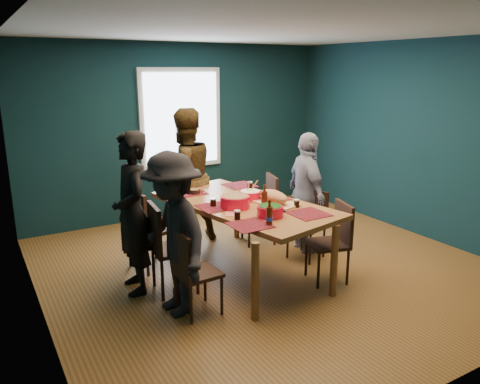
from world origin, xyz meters
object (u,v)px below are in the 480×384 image
Objects in this scene: person_back at (185,177)px; bowl_salad at (235,201)px; person_near_left at (173,235)px; chair_right_mid at (310,219)px; cutting_board at (274,198)px; bowl_herbs at (270,211)px; person_right at (307,193)px; dining_table at (244,209)px; chair_left_near at (190,267)px; bowl_dumpling at (250,195)px; chair_right_far at (265,203)px; chair_left_far at (144,224)px; chair_right_near at (335,236)px; chair_left_mid at (165,242)px; person_far_left at (133,213)px.

bowl_salad is (-0.00, -1.35, -0.01)m from person_back.
person_back is 1.93m from person_near_left.
cutting_board is at bearing 175.63° from chair_right_mid.
bowl_herbs is at bearing 86.62° from person_back.
person_right is 2.18m from person_near_left.
bowl_herbs is at bearing -71.55° from bowl_salad.
person_back reaches higher than dining_table.
chair_left_near is 0.34m from person_near_left.
chair_right_mid is at bearing 29.35° from bowl_herbs.
person_right is at bearing 5.32° from bowl_dumpling.
chair_right_far is 0.51× the size of person_back.
person_right reaches higher than bowl_salad.
chair_left_far is 3.75× the size of bowl_dumpling.
bowl_salad is 0.46m from cutting_board.
bowl_herbs is (0.95, -1.20, 0.34)m from chair_left_far.
bowl_herbs is at bearing 81.08° from person_near_left.
person_back is (-0.93, 1.95, 0.39)m from chair_right_near.
person_back is 2.54× the size of cutting_board.
chair_left_near is at bearing -103.69° from chair_left_far.
cutting_board is at bearing -0.83° from chair_left_mid.
bowl_salad is (-0.93, -0.81, 0.37)m from chair_right_far.
chair_left_mid is 1.14× the size of chair_left_near.
person_near_left is at bearing 54.64° from person_back.
chair_left_mid is at bearing -140.81° from chair_right_far.
chair_left_near is 1.01m from bowl_salad.
person_right is (2.01, 0.21, 0.21)m from chair_left_mid.
chair_left_near is 2.00m from chair_right_mid.
bowl_salad is at bearing 108.80° from person_near_left.
cutting_board is (1.33, 0.27, 0.11)m from person_near_left.
chair_left_far reaches higher than bowl_herbs.
cutting_board is (1.51, -0.38, 0.05)m from person_far_left.
chair_right_near is (0.74, -0.71, -0.24)m from dining_table.
person_back is at bearing 104.81° from bowl_dumpling.
person_near_left reaches higher than chair_left_near.
person_right is at bearing 12.79° from bowl_salad.
bowl_herbs is (1.21, -0.75, 0.04)m from person_far_left.
chair_left_far reaches higher than chair_right_mid.
person_near_left reaches higher than bowl_dumpling.
chair_right_mid is (0.21, -0.72, -0.05)m from chair_right_far.
chair_left_near is 1.35m from bowl_dumpling.
chair_right_mid is 0.49× the size of person_far_left.
chair_left_mid is 1.88m from chair_right_far.
bowl_salad is 0.48m from bowl_herbs.
cutting_board is (0.26, -0.21, 0.15)m from dining_table.
chair_left_near is 0.92× the size of chair_right_far.
person_near_left is at bearing 21.02° from person_far_left.
chair_left_near is 2.15m from chair_right_far.
chair_left_mid is 0.87m from bowl_salad.
bowl_dumpling reaches higher than chair_left_mid.
chair_left_near is at bearing -126.58° from chair_right_far.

